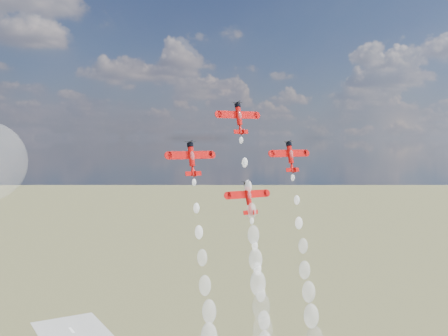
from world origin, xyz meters
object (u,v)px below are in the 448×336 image
plane_left (192,158)px  plane_slot (248,197)px  plane_lead (239,117)px  plane_right (290,156)px

plane_left → plane_slot: bearing=-8.9°
plane_lead → plane_slot: size_ratio=1.00×
plane_lead → plane_left: plane_lead is taller
plane_lead → plane_right: size_ratio=1.00×
plane_right → plane_slot: (-15.45, -2.43, -10.54)m
plane_lead → plane_right: bearing=-8.9°
plane_right → plane_slot: size_ratio=1.00×
plane_left → plane_slot: size_ratio=1.00×
plane_lead → plane_left: size_ratio=1.00×
plane_left → plane_right: (30.89, 0.00, 0.00)m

